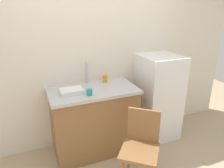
{
  "coord_description": "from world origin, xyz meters",
  "views": [
    {
      "loc": [
        -0.81,
        -1.8,
        1.95
      ],
      "look_at": [
        0.17,
        0.6,
        0.98
      ],
      "focal_mm": 33.66,
      "sensor_mm": 36.0,
      "label": 1
    }
  ],
  "objects_px": {
    "refrigerator": "(158,97)",
    "cup_orange": "(105,79)",
    "chair": "(141,146)",
    "cup_teal": "(89,92)",
    "dish_tray": "(71,91)"
  },
  "relations": [
    {
      "from": "refrigerator",
      "to": "cup_orange",
      "type": "xyz_separation_m",
      "value": [
        -0.79,
        0.18,
        0.34
      ]
    },
    {
      "from": "cup_orange",
      "to": "chair",
      "type": "bearing_deg",
      "value": -86.74
    },
    {
      "from": "refrigerator",
      "to": "chair",
      "type": "distance_m",
      "value": 1.09
    },
    {
      "from": "cup_teal",
      "to": "cup_orange",
      "type": "bearing_deg",
      "value": 47.03
    },
    {
      "from": "dish_tray",
      "to": "cup_teal",
      "type": "distance_m",
      "value": 0.24
    },
    {
      "from": "refrigerator",
      "to": "dish_tray",
      "type": "relative_size",
      "value": 4.6
    },
    {
      "from": "cup_teal",
      "to": "refrigerator",
      "type": "bearing_deg",
      "value": 9.24
    },
    {
      "from": "refrigerator",
      "to": "cup_orange",
      "type": "relative_size",
      "value": 12.52
    },
    {
      "from": "chair",
      "to": "cup_teal",
      "type": "height_order",
      "value": "cup_teal"
    },
    {
      "from": "refrigerator",
      "to": "cup_teal",
      "type": "relative_size",
      "value": 16.47
    },
    {
      "from": "refrigerator",
      "to": "chair",
      "type": "xyz_separation_m",
      "value": [
        -0.74,
        -0.79,
        -0.14
      ]
    },
    {
      "from": "dish_tray",
      "to": "cup_teal",
      "type": "bearing_deg",
      "value": -38.05
    },
    {
      "from": "refrigerator",
      "to": "cup_orange",
      "type": "height_order",
      "value": "refrigerator"
    },
    {
      "from": "cup_orange",
      "to": "cup_teal",
      "type": "bearing_deg",
      "value": -132.97
    },
    {
      "from": "chair",
      "to": "cup_orange",
      "type": "height_order",
      "value": "cup_orange"
    }
  ]
}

